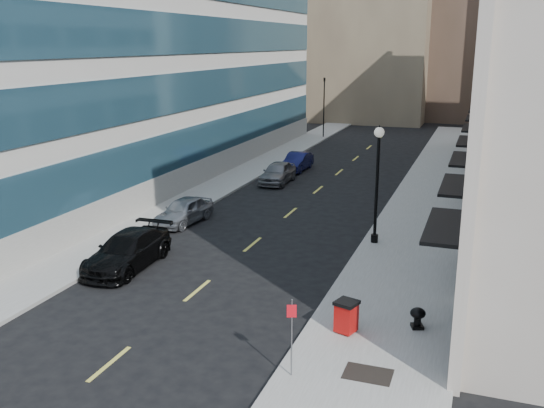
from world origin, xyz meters
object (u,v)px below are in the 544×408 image
Objects in this scene: lamppost at (377,174)px; sign_post at (292,327)px; urn_planter at (418,316)px; car_black_pickup at (128,251)px; traffic_signal at (324,82)px; trash_bin at (346,315)px; car_blue_sedan at (297,162)px; car_silver_sedan at (184,211)px; car_grey_sedan at (278,173)px.

sign_post is at bearing -90.34° from lamppost.
car_black_pickup is at bearing 170.87° from urn_planter.
traffic_signal is 1.22× the size of lamppost.
trash_bin is at bearing 53.24° from sign_post.
sign_post is (-0.08, -12.90, -1.82)m from lamppost.
car_blue_sedan is 29.91m from sign_post.
car_silver_sedan is 3.69× the size of trash_bin.
car_grey_sedan is (0.78, 17.68, -0.02)m from car_black_pickup.
traffic_signal reaches higher than car_silver_sedan.
car_black_pickup is at bearing 125.03° from sign_post.
car_grey_sedan is 3.90× the size of trash_bin.
traffic_signal is 34.04m from lamppost.
car_blue_sedan is 1.74× the size of sign_post.
car_silver_sedan is (-0.82, 6.79, -0.06)m from car_black_pickup.
traffic_signal is 39.03m from car_black_pickup.
car_blue_sedan is 0.95× the size of car_grey_sedan.
car_black_pickup is 11.93m from lamppost.
traffic_signal is 43.76m from trash_bin.
lamppost reaches higher than car_black_pickup.
car_grey_sedan is at bearing 87.23° from car_silver_sedan.
traffic_signal is 21.70m from car_grey_sedan.
traffic_signal reaches higher than urn_planter.
car_grey_sedan is (0.00, -4.59, 0.06)m from car_blue_sedan.
car_grey_sedan is at bearing 88.65° from sign_post.
trash_bin is (11.90, -41.81, -4.97)m from traffic_signal.
car_black_pickup is 17.70m from car_grey_sedan.
sign_post is at bearing -71.40° from car_grey_sedan.
urn_planter is at bearing -63.18° from car_blue_sedan.
lamppost reaches higher than sign_post.
car_silver_sedan is 1.73× the size of sign_post.
sign_post is (-0.88, -3.20, 0.93)m from trash_bin.
urn_planter is (13.40, -8.81, -0.11)m from car_silver_sedan.
car_black_pickup is 1.27× the size of car_blue_sedan.
traffic_signal is 9.66× the size of urn_planter.
car_black_pickup is at bearing -178.95° from trash_bin.
car_silver_sedan is 10.76m from lamppost.
car_blue_sedan is (2.30, -16.41, -5.04)m from traffic_signal.
trash_bin is 10.12m from lamppost.
car_grey_sedan is 22.97m from urn_planter.
car_blue_sedan is 4.59m from car_grey_sedan.
car_black_pickup is at bearing -77.54° from car_silver_sedan.
car_black_pickup is 1.21× the size of car_grey_sedan.
urn_planter is (2.20, 1.11, -0.16)m from trash_bin.
sign_post reaches higher than car_black_pickup.
car_black_pickup is 10.84m from trash_bin.
sign_post reaches higher than urn_planter.
car_blue_sedan is at bearing 128.53° from trash_bin.
sign_post reaches higher than car_grey_sedan.
traffic_signal is 6.26× the size of trash_bin.
traffic_signal reaches higher than trash_bin.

